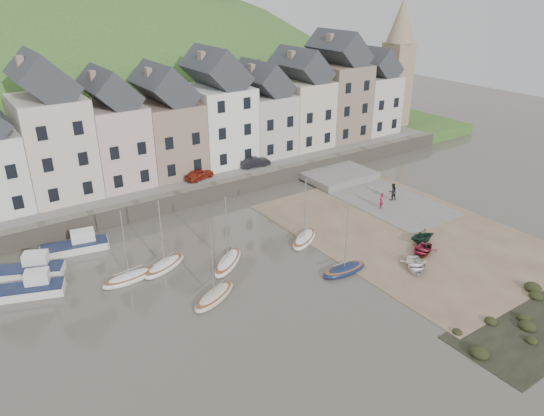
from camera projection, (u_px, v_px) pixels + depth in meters
ground at (313, 265)px, 42.02m from camera, size 160.00×160.00×0.00m
quay_land at (159, 156)px, 65.76m from camera, size 90.00×30.00×1.50m
quay_street at (199, 176)px, 56.79m from camera, size 70.00×7.00×0.10m
seawall at (214, 191)px, 54.42m from camera, size 70.00×1.20×1.80m
beach at (404, 231)px, 47.67m from camera, size 18.00×26.00×0.06m
slipway at (374, 195)px, 55.74m from camera, size 8.00×18.00×0.12m
hillside at (82, 219)px, 91.94m from camera, size 134.40×84.00×84.00m
townhouse_terrace at (196, 117)px, 57.95m from camera, size 61.05×8.00×13.93m
church_spire at (398, 60)px, 73.31m from camera, size 4.00×4.00×18.00m
sailboat_0 at (129, 278)px, 39.76m from camera, size 4.54×1.87×6.32m
sailboat_1 at (165, 266)px, 41.43m from camera, size 4.69×3.22×6.32m
sailboat_2 at (214, 296)px, 37.45m from camera, size 4.70×3.38×6.32m
sailboat_3 at (228, 262)px, 42.01m from camera, size 4.76×4.35×6.32m
sailboat_4 at (304, 239)px, 45.74m from camera, size 4.47×3.62×6.32m
sailboat_5 at (344, 269)px, 40.90m from camera, size 4.25×1.67×6.32m
motorboat_0 at (31, 268)px, 40.44m from camera, size 5.54×3.76×1.70m
motorboat_1 at (32, 287)px, 37.96m from camera, size 5.15×3.28×1.70m
motorboat_2 at (77, 245)px, 44.09m from camera, size 5.81×2.74×1.70m
rowboat_white at (416, 266)px, 41.21m from camera, size 3.74×3.87×0.65m
rowboat_green at (423, 236)px, 45.26m from camera, size 2.93×2.64×1.37m
rowboat_red at (422, 250)px, 43.59m from camera, size 3.60×3.17×0.62m
person_red at (381, 200)px, 51.94m from camera, size 0.72×0.60×1.71m
person_dark at (393, 192)px, 53.87m from camera, size 1.03×0.87×1.88m
car_left at (199, 174)px, 55.54m from camera, size 3.71×2.31×1.18m
car_right at (255, 162)px, 59.30m from camera, size 3.72×1.66×1.18m
shore_rocks at (527, 320)px, 35.02m from camera, size 14.00×6.23×0.77m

